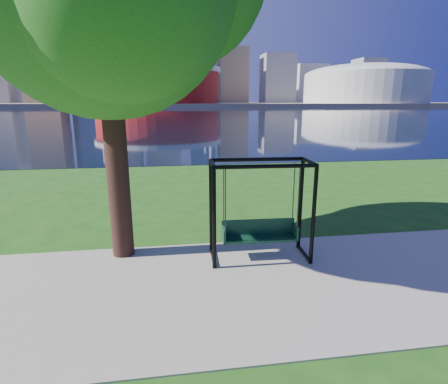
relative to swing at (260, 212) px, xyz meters
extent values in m
plane|color=#1E5114|center=(-0.60, -0.63, -1.02)|extent=(900.00, 900.00, 0.00)
cube|color=#9E937F|center=(-0.60, -1.13, -1.01)|extent=(120.00, 4.00, 0.03)
cube|color=black|center=(-0.60, 101.37, -1.01)|extent=(900.00, 180.00, 0.02)
cube|color=#937F60|center=(-0.60, 305.37, -0.02)|extent=(900.00, 228.00, 2.00)
cylinder|color=maroon|center=(-10.60, 234.37, 11.98)|extent=(80.00, 80.00, 22.00)
cylinder|color=silver|center=(-10.60, 234.37, 21.48)|extent=(83.00, 83.00, 3.00)
cylinder|color=silver|center=(22.31, 253.37, 16.98)|extent=(2.00, 2.00, 32.00)
cylinder|color=silver|center=(-43.51, 253.37, 16.98)|extent=(2.00, 2.00, 32.00)
cylinder|color=silver|center=(-43.51, 215.37, 16.98)|extent=(2.00, 2.00, 32.00)
cylinder|color=silver|center=(22.31, 215.37, 16.98)|extent=(2.00, 2.00, 32.00)
cylinder|color=beige|center=(134.40, 234.37, 10.98)|extent=(84.00, 84.00, 20.00)
ellipsoid|color=beige|center=(134.40, 234.37, 19.98)|extent=(84.00, 84.00, 15.12)
cube|color=#998466|center=(-100.60, 299.37, 44.98)|extent=(26.00, 26.00, 88.00)
cube|color=slate|center=(-70.60, 324.37, 48.48)|extent=(30.00, 24.00, 95.00)
cube|color=gray|center=(-40.60, 304.37, 36.98)|extent=(24.00, 24.00, 72.00)
cube|color=silver|center=(-10.60, 334.37, 40.98)|extent=(32.00, 28.00, 80.00)
cube|color=slate|center=(24.40, 309.37, 29.98)|extent=(22.00, 22.00, 58.00)
cube|color=#998466|center=(54.40, 324.37, 24.98)|extent=(26.00, 26.00, 48.00)
cube|color=gray|center=(94.40, 314.37, 21.98)|extent=(28.00, 24.00, 42.00)
cube|color=silver|center=(134.40, 339.37, 18.98)|extent=(30.00, 26.00, 36.00)
cube|color=gray|center=(184.40, 319.37, 20.98)|extent=(24.00, 24.00, 40.00)
cube|color=#998466|center=(224.40, 334.37, 16.98)|extent=(26.00, 26.00, 32.00)
cylinder|color=black|center=(-1.01, -0.39, 0.01)|extent=(0.08, 0.08, 2.08)
cylinder|color=black|center=(0.98, -0.47, 0.01)|extent=(0.08, 0.08, 2.08)
cylinder|color=black|center=(-0.98, 0.42, 0.01)|extent=(0.08, 0.08, 2.08)
cylinder|color=black|center=(1.01, 0.34, 0.01)|extent=(0.08, 0.08, 2.08)
cylinder|color=black|center=(-0.02, -0.43, 1.05)|extent=(1.99, 0.16, 0.08)
cylinder|color=black|center=(0.01, 0.38, 1.05)|extent=(1.99, 0.16, 0.08)
cylinder|color=black|center=(-0.99, 0.01, 1.05)|extent=(0.11, 0.82, 0.08)
cylinder|color=black|center=(-0.99, 0.01, -0.95)|extent=(0.10, 0.81, 0.07)
cylinder|color=black|center=(0.99, -0.06, 1.05)|extent=(0.11, 0.82, 0.08)
cylinder|color=black|center=(0.99, -0.06, -0.95)|extent=(0.10, 0.81, 0.07)
cube|color=#0E311E|center=(0.00, -0.03, -0.57)|extent=(1.60, 0.47, 0.05)
cube|color=#0E311E|center=(0.01, 0.15, -0.37)|extent=(1.58, 0.10, 0.34)
cube|color=#0E311E|center=(-0.76, 0.00, -0.45)|extent=(0.06, 0.41, 0.31)
cube|color=#0E311E|center=(0.76, -0.05, -0.45)|extent=(0.06, 0.41, 0.31)
cylinder|color=#2F2F33|center=(-0.75, -0.16, 0.35)|extent=(0.02, 0.02, 1.31)
cylinder|color=#2F2F33|center=(0.74, -0.22, 0.35)|extent=(0.02, 0.02, 1.31)
cylinder|color=#2F2F33|center=(-0.74, 0.17, 0.35)|extent=(0.02, 0.02, 1.31)
cylinder|color=#2F2F33|center=(0.75, 0.11, 0.35)|extent=(0.02, 0.02, 1.31)
cylinder|color=black|center=(-2.90, 0.57, 1.25)|extent=(0.46, 0.46, 4.55)
camera|label=1|loc=(-1.75, -6.74, 2.24)|focal=28.00mm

